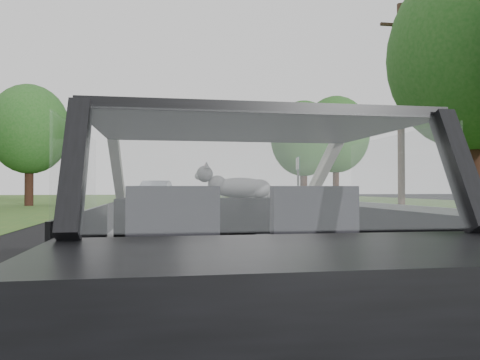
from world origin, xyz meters
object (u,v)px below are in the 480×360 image
object	(u,v)px
other_car	(155,193)
utility_pole	(401,110)
cat	(241,186)
highway_sign	(298,185)
subject_car	(234,243)

from	to	relation	value
other_car	utility_pole	distance (m)	16.35
other_car	cat	bearing A→B (deg)	-78.11
cat	highway_sign	world-z (taller)	highway_sign
utility_pole	subject_car	bearing A→B (deg)	-122.62
other_car	highway_sign	bearing A→B (deg)	-46.77
subject_car	utility_pole	bearing A→B (deg)	57.38
subject_car	highway_sign	xyz separation A→B (m)	(5.40, 16.57, 0.48)
highway_sign	utility_pole	xyz separation A→B (m)	(2.63, -4.02, 2.64)
highway_sign	other_car	bearing A→B (deg)	131.99
subject_car	other_car	xyz separation A→B (m)	(-0.80, 25.96, 0.03)
subject_car	cat	xyz separation A→B (m)	(0.14, 0.60, 0.37)
subject_car	other_car	world-z (taller)	other_car
subject_car	utility_pole	distance (m)	15.23
highway_sign	utility_pole	distance (m)	5.48
cat	other_car	distance (m)	25.38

